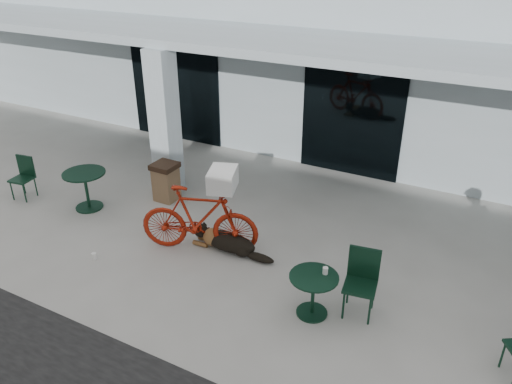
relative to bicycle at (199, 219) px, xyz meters
The scene contains 16 objects.
ground 0.97m from the bicycle, 137.83° to the right, with size 80.00×80.00×0.00m, color #AFACA5.
building 8.19m from the bicycle, 93.89° to the left, with size 22.00×7.00×4.50m, color #ADBBC5.
storefront_glass_left 5.89m from the bicycle, 129.84° to the left, with size 2.80×0.06×2.70m, color black.
storefront_glass_right 4.71m from the bicycle, 74.36° to the left, with size 2.40×0.06×2.70m, color black.
column 2.88m from the bicycle, 138.52° to the left, with size 0.50×0.50×3.12m, color #ADBBC5.
overhang 4.07m from the bicycle, 99.93° to the left, with size 22.00×2.80×0.18m, color #ADBBC5.
bicycle is the anchor object (origin of this frame).
laundry_basket 0.93m from the bicycle, 19.46° to the left, with size 0.60×0.44×0.35m, color white.
dog 0.67m from the bicycle, 24.09° to the left, with size 1.25×0.42×0.42m, color black, non-canonical shape.
cup_near_dog 1.98m from the bicycle, 143.19° to the right, with size 0.09×0.09×0.11m, color white.
cafe_table_near 2.98m from the bicycle, behind, with size 0.87×0.87×0.82m, color #123423, non-canonical shape.
cafe_chair_near 4.54m from the bicycle, behind, with size 0.42×0.46×0.93m, color #123423, non-canonical shape.
cafe_table_far 2.56m from the bicycle, 15.10° to the right, with size 0.73×0.73×0.69m, color #123423, non-canonical shape.
cafe_chair_far_a 3.08m from the bicycle, ahead, with size 0.47×0.52×1.05m, color #123423, non-canonical shape.
cup_on_table 2.63m from the bicycle, 11.58° to the right, with size 0.08×0.08×0.11m, color white.
trash_receptacle 2.19m from the bicycle, 143.15° to the left, with size 0.50×0.50×0.84m, color brown, non-canonical shape.
Camera 1 is at (5.03, -5.79, 5.09)m, focal length 35.00 mm.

